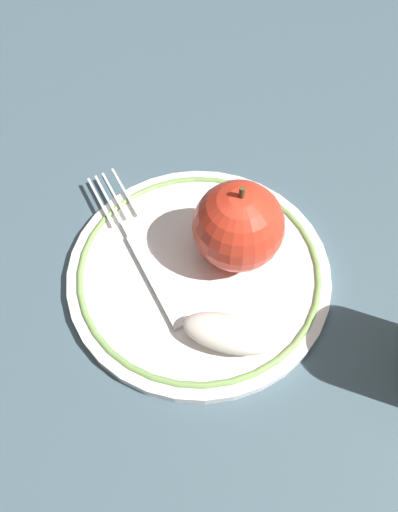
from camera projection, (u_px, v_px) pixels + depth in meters
name	position (u px, v px, depth m)	size (l,w,h in m)	color
ground_plane	(220.00, 274.00, 0.47)	(2.00, 2.00, 0.00)	#40555F
plate	(199.00, 271.00, 0.47)	(0.25, 0.25, 0.01)	white
apple_red_whole	(239.00, 227.00, 0.44)	(0.08, 0.08, 0.09)	red
apple_slice_front	(228.00, 333.00, 0.41)	(0.08, 0.03, 0.02)	silver
fork	(138.00, 248.00, 0.47)	(0.08, 0.19, 0.00)	silver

